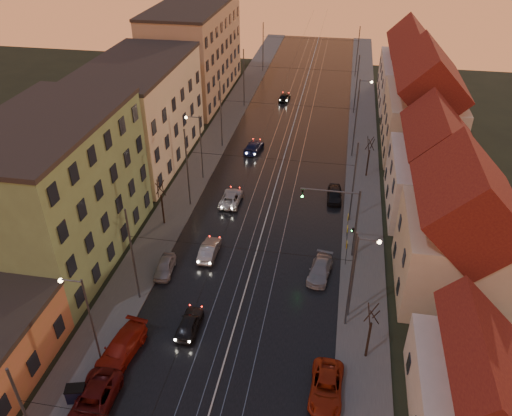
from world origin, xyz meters
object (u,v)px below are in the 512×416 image
Objects in this scene: street_lamp_0 at (86,314)px; driving_car_2 at (231,198)px; driving_car_1 at (209,250)px; parked_left_1 at (93,402)px; traffic_light_mast at (346,215)px; street_lamp_3 at (360,102)px; parked_right_0 at (326,387)px; dumpster at (76,394)px; street_lamp_1 at (358,270)px; street_lamp_2 at (198,141)px; parked_left_2 at (121,348)px; parked_left_3 at (165,266)px; driving_car_3 at (254,147)px; driving_car_4 at (285,97)px; parked_right_1 at (320,270)px; driving_car_0 at (189,323)px; parked_right_2 at (335,194)px.

street_lamp_0 is 1.81× the size of driving_car_2.
parked_left_1 reaches higher than driving_car_1.
traffic_light_mast is 1.77× the size of driving_car_1.
street_lamp_3 is 1.68× the size of parked_right_0.
dumpster is (0.08, -3.25, -4.19)m from street_lamp_0.
driving_car_1 is 9.53m from driving_car_2.
street_lamp_1 is 1.00× the size of street_lamp_2.
parked_left_2 is 9.71m from parked_left_3.
driving_car_3 is 19.38m from driving_car_4.
parked_left_3 is at bearing 97.81° from parked_left_2.
street_lamp_3 is 2.20× the size of parked_left_3.
parked_left_1 is 4.41× the size of dumpster.
traffic_light_mast is (-1.11, 8.00, -0.29)m from street_lamp_1.
street_lamp_3 is at bearing 92.29° from parked_right_1.
parked_right_1 is at bearing 108.10° from driving_car_4.
driving_car_0 is 0.87× the size of parked_right_1.
driving_car_3 is at bearing -89.74° from driving_car_2.
driving_car_0 is at bearing -76.47° from street_lamp_2.
driving_car_2 is at bearing -169.00° from parked_right_2.
street_lamp_3 is at bearing 80.33° from parked_right_2.
parked_right_2 reaches higher than parked_right_1.
street_lamp_2 is 22.05m from parked_right_1.
parked_right_2 reaches higher than driving_car_4.
street_lamp_3 is at bearing 58.39° from parked_left_3.
traffic_light_mast is 10.80m from parked_right_2.
driving_car_1 is at bearing -134.87° from parked_right_2.
driving_car_4 is 56.31m from parked_right_0.
traffic_light_mast reaches higher than driving_car_3.
traffic_light_mast is 2.01× the size of driving_car_4.
driving_car_3 is (-12.17, 20.36, -3.95)m from traffic_light_mast.
street_lamp_3 is at bearing 89.09° from parked_right_0.
driving_car_1 is at bearing 83.17° from parked_left_2.
parked_left_1 is (-3.43, -40.02, 0.09)m from driving_car_3.
parked_left_2 is at bearing 92.26° from driving_car_3.
street_lamp_0 is 17.13m from parked_right_0.
parked_right_0 is at bearing -2.92° from dumpster.
parked_right_1 is at bearing 3.31° from parked_left_3.
driving_car_1 is at bearing 59.39° from dumpster.
driving_car_3 is at bearing 59.45° from street_lamp_2.
street_lamp_3 is 50.79m from dumpster.
dumpster is (-5.61, -7.62, 0.05)m from driving_car_0.
driving_car_2 is (4.81, -4.70, -4.27)m from street_lamp_2.
driving_car_4 is at bearing -90.17° from driving_car_0.
driving_car_3 is (4.93, 36.35, -4.24)m from street_lamp_0.
parked_right_0 is at bearing 160.16° from driving_car_0.
driving_car_1 is at bearing -71.20° from street_lamp_2.
driving_car_1 reaches higher than parked_right_1.
street_lamp_2 reaches higher than driving_car_2.
dumpster reaches higher than driving_car_2.
parked_right_0 is at bearing 0.95° from street_lamp_0.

